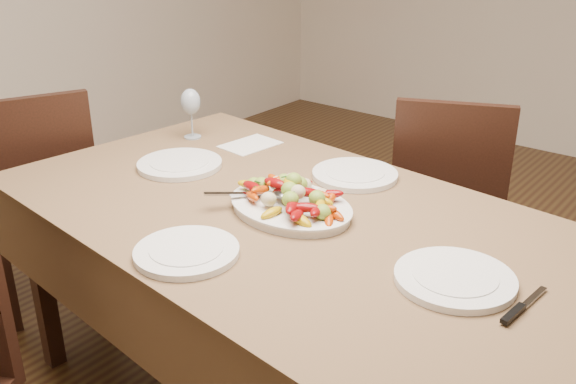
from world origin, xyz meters
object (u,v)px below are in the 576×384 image
at_px(serving_platter, 290,208).
at_px(chair_left, 38,198).
at_px(chair_far, 446,204).
at_px(plate_far, 355,175).
at_px(dining_table, 288,320).
at_px(plate_left, 180,164).
at_px(wine_glass, 191,112).
at_px(plate_near, 187,252).
at_px(plate_right, 455,279).

bearing_deg(serving_platter, chair_left, -176.43).
xyz_separation_m(chair_far, plate_far, (-0.08, -0.58, 0.29)).
bearing_deg(chair_far, dining_table, 60.90).
relative_size(plate_left, wine_glass, 1.41).
height_order(plate_left, wine_glass, wine_glass).
distance_m(serving_platter, plate_far, 0.34).
relative_size(chair_far, wine_glass, 4.64).
xyz_separation_m(plate_far, wine_glass, (-0.72, -0.05, 0.09)).
height_order(plate_near, wine_glass, wine_glass).
relative_size(dining_table, chair_far, 1.94).
bearing_deg(chair_far, plate_left, 31.70).
xyz_separation_m(plate_left, plate_right, (1.07, -0.11, 0.00)).
bearing_deg(wine_glass, serving_platter, -22.25).
height_order(dining_table, plate_far, plate_far).
bearing_deg(plate_left, wine_glass, 128.33).
height_order(plate_far, plate_near, same).
bearing_deg(chair_far, plate_near, 60.70).
xyz_separation_m(dining_table, chair_far, (0.08, 0.92, 0.10)).
bearing_deg(chair_left, plate_far, 130.37).
height_order(plate_far, wine_glass, wine_glass).
distance_m(dining_table, plate_far, 0.52).
distance_m(chair_left, plate_right, 1.84).
distance_m(dining_table, plate_near, 0.53).
bearing_deg(plate_far, plate_near, -93.63).
distance_m(plate_near, wine_glass, 0.95).
relative_size(dining_table, plate_left, 6.37).
height_order(dining_table, plate_left, plate_left).
bearing_deg(serving_platter, chair_far, 85.36).
relative_size(dining_table, chair_left, 1.94).
height_order(dining_table, serving_platter, serving_platter).
distance_m(plate_left, wine_glass, 0.33).
height_order(chair_far, plate_left, chair_far).
bearing_deg(chair_left, chair_far, 148.60).
xyz_separation_m(dining_table, wine_glass, (-0.71, 0.29, 0.48)).
bearing_deg(dining_table, serving_platter, 2.07).
xyz_separation_m(chair_left, plate_left, (0.75, 0.13, 0.29)).
height_order(serving_platter, plate_right, serving_platter).
height_order(serving_platter, plate_far, serving_platter).
bearing_deg(plate_left, plate_far, 29.57).
height_order(plate_right, plate_near, same).
distance_m(plate_right, plate_far, 0.68).
bearing_deg(plate_right, dining_table, 173.74).
xyz_separation_m(plate_far, plate_near, (-0.05, -0.71, 0.00)).
xyz_separation_m(serving_platter, plate_right, (0.54, -0.06, -0.00)).
xyz_separation_m(serving_platter, plate_far, (-0.00, 0.34, -0.00)).
distance_m(chair_far, plate_left, 1.10).
distance_m(plate_left, plate_near, 0.63).
xyz_separation_m(chair_far, serving_platter, (-0.07, -0.92, 0.30)).
height_order(serving_platter, plate_left, serving_platter).
distance_m(chair_left, plate_far, 1.37).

